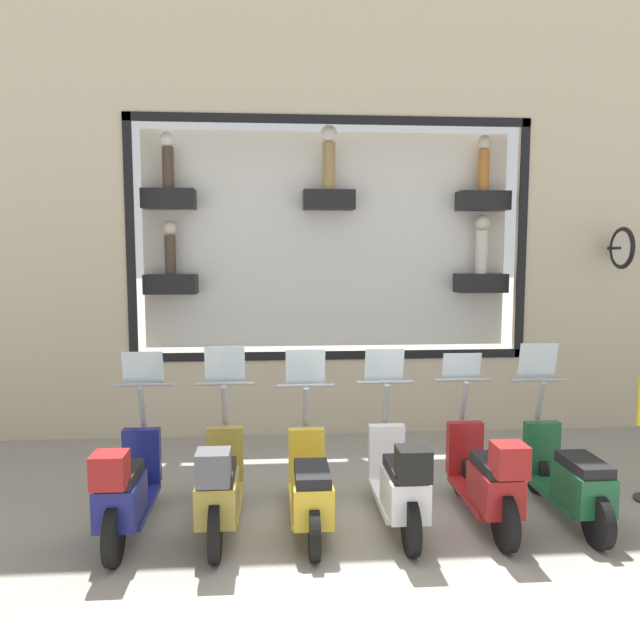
% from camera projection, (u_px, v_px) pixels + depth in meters
% --- Properties ---
extents(ground_plane, '(120.00, 120.00, 0.00)m').
position_uv_depth(ground_plane, '(365.00, 540.00, 5.72)').
color(ground_plane, gray).
extents(building_facade, '(1.22, 36.00, 10.49)m').
position_uv_depth(building_facade, '(330.00, 57.00, 8.72)').
color(building_facade, beige).
rests_on(building_facade, ground_plane).
extents(scooter_green_0, '(1.80, 0.61, 1.65)m').
position_uv_depth(scooter_green_0, '(569.00, 479.00, 6.08)').
color(scooter_green_0, black).
rests_on(scooter_green_0, ground_plane).
extents(scooter_red_1, '(1.80, 0.60, 1.55)m').
position_uv_depth(scooter_red_1, '(487.00, 479.00, 5.95)').
color(scooter_red_1, black).
rests_on(scooter_red_1, ground_plane).
extents(scooter_white_2, '(1.80, 0.60, 1.61)m').
position_uv_depth(scooter_white_2, '(400.00, 482.00, 5.89)').
color(scooter_white_2, black).
rests_on(scooter_white_2, ground_plane).
extents(scooter_yellow_3, '(1.79, 0.60, 1.61)m').
position_uv_depth(scooter_yellow_3, '(310.00, 488.00, 5.89)').
color(scooter_yellow_3, black).
rests_on(scooter_yellow_3, ground_plane).
extents(scooter_olive_4, '(1.80, 0.60, 1.66)m').
position_uv_depth(scooter_olive_4, '(220.00, 486.00, 5.76)').
color(scooter_olive_4, black).
rests_on(scooter_olive_4, ground_plane).
extents(scooter_navy_5, '(1.80, 0.61, 1.61)m').
position_uv_depth(scooter_navy_5, '(126.00, 489.00, 5.70)').
color(scooter_navy_5, black).
rests_on(scooter_navy_5, ground_plane).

